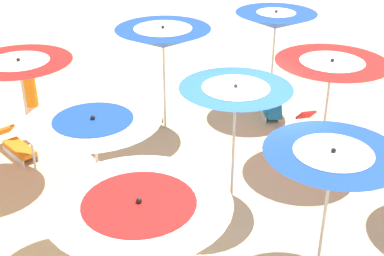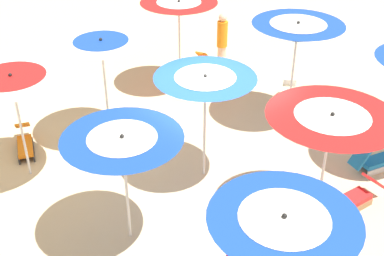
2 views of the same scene
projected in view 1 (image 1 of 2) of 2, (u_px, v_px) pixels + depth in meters
name	position (u px, v px, depth m)	size (l,w,h in m)	color
ground	(233.00, 195.00, 10.25)	(36.96, 36.96, 0.04)	beige
beach_umbrella_0	(20.00, 70.00, 9.99)	(2.00, 2.00, 2.47)	silver
beach_umbrella_1	(94.00, 132.00, 7.84)	(2.03, 2.03, 2.46)	silver
beach_umbrella_2	(140.00, 215.00, 6.15)	(2.17, 2.17, 2.35)	silver
beach_umbrella_3	(163.00, 38.00, 11.68)	(2.12, 2.12, 2.52)	silver
beach_umbrella_4	(235.00, 99.00, 9.22)	(1.98, 1.98, 2.34)	silver
beach_umbrella_5	(332.00, 164.00, 7.54)	(2.00, 2.00, 2.18)	silver
beach_umbrella_6	(276.00, 21.00, 12.76)	(1.96, 1.96, 2.54)	silver
beach_umbrella_7	(331.00, 71.00, 10.54)	(2.25, 2.25, 2.27)	silver
lounger_1	(18.00, 147.00, 11.52)	(1.32, 0.93, 0.54)	silver
lounger_2	(270.00, 108.00, 13.20)	(1.35, 0.60, 0.70)	silver
lounger_3	(142.00, 114.00, 12.98)	(1.01, 1.05, 0.57)	olive
lounger_4	(133.00, 249.00, 8.51)	(1.11, 1.24, 0.65)	olive
lounger_5	(314.00, 132.00, 12.12)	(1.23, 0.42, 0.57)	olive
beachgoer_1	(31.00, 101.00, 11.84)	(0.30, 0.30, 1.81)	beige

